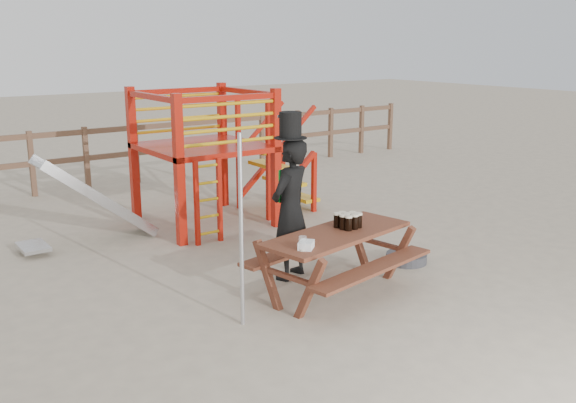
# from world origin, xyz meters

# --- Properties ---
(ground) EXTENTS (60.00, 60.00, 0.00)m
(ground) POSITION_xyz_m (0.00, 0.00, 0.00)
(ground) COLOR tan
(ground) RESTS_ON ground
(back_fence) EXTENTS (15.09, 0.09, 1.20)m
(back_fence) POSITION_xyz_m (0.00, 7.00, 0.74)
(back_fence) COLOR brown
(back_fence) RESTS_ON ground
(playground_fort) EXTENTS (4.71, 1.84, 2.10)m
(playground_fort) POSITION_xyz_m (0.12, 3.58, 1.07)
(playground_fort) COLOR #A9170B
(playground_fort) RESTS_ON ground
(picnic_table) EXTENTS (2.05, 1.59, 0.71)m
(picnic_table) POSITION_xyz_m (0.03, 0.19, 0.45)
(picnic_table) COLOR brown
(picnic_table) RESTS_ON ground
(man_with_hat) EXTENTS (0.72, 0.61, 1.99)m
(man_with_hat) POSITION_xyz_m (-0.10, 0.90, 0.89)
(man_with_hat) COLOR black
(man_with_hat) RESTS_ON ground
(metal_pole) EXTENTS (0.04, 0.04, 1.94)m
(metal_pole) POSITION_xyz_m (-1.27, 0.10, 0.97)
(metal_pole) COLOR #B2B2B7
(metal_pole) RESTS_ON ground
(parasol_base) EXTENTS (0.52, 0.52, 0.22)m
(parasol_base) POSITION_xyz_m (1.42, 0.45, 0.06)
(parasol_base) COLOR #343438
(parasol_base) RESTS_ON ground
(paper_bag) EXTENTS (0.23, 0.22, 0.08)m
(paper_bag) POSITION_xyz_m (-0.60, -0.07, 0.75)
(paper_bag) COLOR white
(paper_bag) RESTS_ON picnic_table
(stout_pints) EXTENTS (0.28, 0.26, 0.17)m
(stout_pints) POSITION_xyz_m (0.24, 0.25, 0.80)
(stout_pints) COLOR black
(stout_pints) RESTS_ON picnic_table
(empty_glasses) EXTENTS (0.08, 0.08, 0.15)m
(empty_glasses) POSITION_xyz_m (-0.67, -0.10, 0.78)
(empty_glasses) COLOR silver
(empty_glasses) RESTS_ON picnic_table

